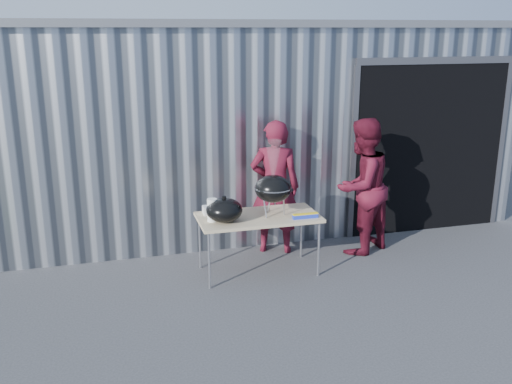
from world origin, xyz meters
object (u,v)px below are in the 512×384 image
object	(u,v)px
folding_table	(258,219)
kettle_grill	(273,183)
person_cook	(275,187)
person_bystander	(361,186)

from	to	relation	value
folding_table	kettle_grill	distance (m)	0.49
person_cook	person_bystander	bearing A→B (deg)	-176.02
folding_table	person_cook	xyz separation A→B (m)	(0.41, 0.64, 0.21)
kettle_grill	person_cook	bearing A→B (deg)	70.56
person_bystander	kettle_grill	bearing A→B (deg)	-13.63
kettle_grill	person_cook	xyz separation A→B (m)	(0.23, 0.66, -0.25)
folding_table	kettle_grill	xyz separation A→B (m)	(0.18, -0.02, 0.46)
folding_table	person_cook	distance (m)	0.79
kettle_grill	person_bystander	distance (m)	1.42
folding_table	person_bystander	bearing A→B (deg)	11.68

